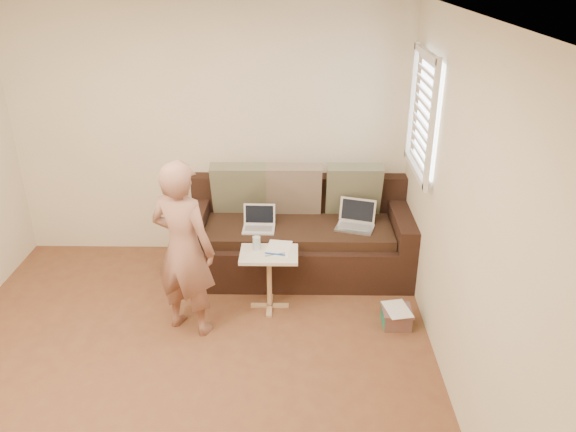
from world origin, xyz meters
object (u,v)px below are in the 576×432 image
(person, at_px, (184,249))
(laptop_white, at_px, (259,230))
(striped_box, at_px, (397,317))
(sofa, at_px, (299,232))
(drinking_glass, at_px, (257,243))
(laptop_silver, at_px, (355,228))
(side_table, at_px, (269,280))

(person, bearing_deg, laptop_white, -100.86)
(person, bearing_deg, striped_box, -155.81)
(person, height_order, striped_box, person)
(laptop_white, relative_size, striped_box, 1.20)
(sofa, xyz_separation_m, person, (-0.94, -0.99, 0.34))
(sofa, bearing_deg, drinking_glass, -121.96)
(sofa, distance_m, laptop_silver, 0.56)
(drinking_glass, xyz_separation_m, striped_box, (1.22, -0.33, -0.54))
(sofa, bearing_deg, person, -133.48)
(sofa, height_order, laptop_white, sofa)
(laptop_silver, distance_m, side_table, 1.02)
(side_table, relative_size, drinking_glass, 4.66)
(sofa, height_order, side_table, sofa)
(laptop_white, height_order, side_table, laptop_white)
(laptop_silver, relative_size, laptop_white, 1.16)
(sofa, bearing_deg, laptop_silver, -9.66)
(laptop_silver, relative_size, striped_box, 1.39)
(laptop_silver, xyz_separation_m, side_table, (-0.81, -0.58, -0.24))
(side_table, bearing_deg, sofa, 68.52)
(sofa, relative_size, striped_box, 8.62)
(side_table, bearing_deg, laptop_silver, 35.59)
(drinking_glass, relative_size, striped_box, 0.47)
(laptop_silver, height_order, person, person)
(person, relative_size, side_table, 2.74)
(side_table, height_order, striped_box, side_table)
(striped_box, bearing_deg, drinking_glass, 164.94)
(drinking_glass, distance_m, striped_box, 1.38)
(person, xyz_separation_m, striped_box, (1.79, 0.06, -0.68))
(drinking_glass, height_order, striped_box, drinking_glass)
(laptop_silver, height_order, side_table, laptop_silver)
(laptop_white, relative_size, side_table, 0.55)
(laptop_white, height_order, drinking_glass, drinking_glass)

